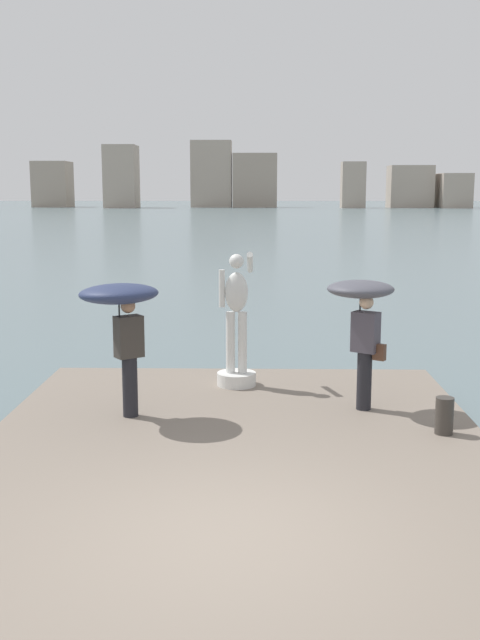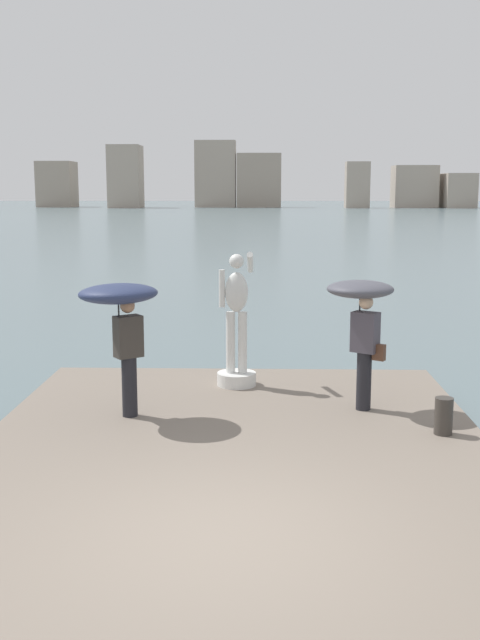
% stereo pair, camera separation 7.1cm
% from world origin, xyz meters
% --- Properties ---
extents(ground_plane, '(400.00, 400.00, 0.00)m').
position_xyz_m(ground_plane, '(0.00, 40.00, 0.00)').
color(ground_plane, slate).
extents(pier, '(6.73, 9.74, 0.40)m').
position_xyz_m(pier, '(0.00, 1.87, 0.20)').
color(pier, slate).
rests_on(pier, ground).
extents(statue_white_figure, '(0.65, 0.89, 2.25)m').
position_xyz_m(statue_white_figure, '(-0.06, 5.56, 1.26)').
color(statue_white_figure, silver).
rests_on(statue_white_figure, pier).
extents(onlooker_left, '(1.57, 1.57, 1.97)m').
position_xyz_m(onlooker_left, '(-1.65, 3.73, 2.00)').
color(onlooker_left, black).
rests_on(onlooker_left, pier).
extents(onlooker_right, '(1.37, 1.37, 1.93)m').
position_xyz_m(onlooker_right, '(1.83, 4.25, 1.93)').
color(onlooker_right, black).
rests_on(onlooker_right, pier).
extents(mooring_bollard, '(0.25, 0.25, 0.50)m').
position_xyz_m(mooring_bollard, '(2.81, 3.05, 0.65)').
color(mooring_bollard, '#38332D').
rests_on(mooring_bollard, pier).
extents(distant_skyline, '(88.82, 13.31, 13.50)m').
position_xyz_m(distant_skyline, '(-4.33, 149.76, 5.25)').
color(distant_skyline, gray).
rests_on(distant_skyline, ground).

